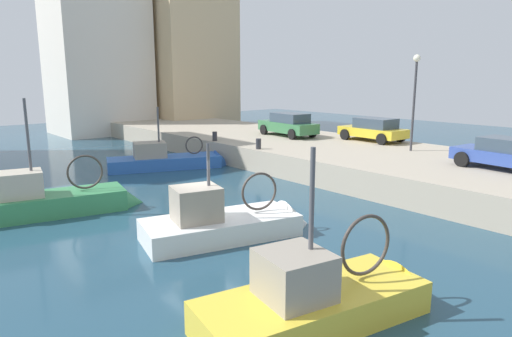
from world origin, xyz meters
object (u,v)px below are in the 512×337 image
mooring_bollard_north (215,136)px  fishing_boat_white (232,231)px  parked_car_yellow (373,129)px  parked_car_green (288,124)px  parked_car_blue (507,153)px  quay_streetlamp (415,87)px  fishing_boat_green (48,211)px  mooring_bollard_mid (258,144)px  fishing_boat_blue (171,165)px  fishing_boat_yellow (327,312)px

mooring_bollard_north → fishing_boat_white: bearing=-122.8°
parked_car_yellow → parked_car_green: parked_car_green is taller
parked_car_blue → quay_streetlamp: quay_streetlamp is taller
parked_car_yellow → mooring_bollard_north: parked_car_yellow is taller
fishing_boat_green → mooring_bollard_north: size_ratio=12.67×
fishing_boat_green → quay_streetlamp: 17.70m
parked_car_blue → mooring_bollard_mid: 11.47m
fishing_boat_green → mooring_bollard_mid: bearing=4.7°
fishing_boat_white → quay_streetlamp: (12.76, 1.53, 4.31)m
fishing_boat_green → parked_car_blue: 18.10m
fishing_boat_blue → mooring_bollard_north: (3.09, 0.16, 1.35)m
parked_car_yellow → parked_car_green: size_ratio=0.90×
mooring_bollard_mid → mooring_bollard_north: same height
fishing_boat_white → parked_car_green: (12.00, 9.83, 1.80)m
fishing_boat_blue → fishing_boat_yellow: 17.06m
fishing_boat_white → quay_streetlamp: size_ratio=1.22×
quay_streetlamp → mooring_bollard_north: bearing=120.8°
parked_car_green → mooring_bollard_mid: bearing=-150.2°
fishing_boat_white → fishing_boat_blue: fishing_boat_blue is taller
fishing_boat_green → parked_car_yellow: (18.08, -1.17, 1.75)m
fishing_boat_green → parked_car_yellow: size_ratio=1.76×
fishing_boat_yellow → mooring_bollard_north: size_ratio=10.71×
fishing_boat_yellow → parked_car_green: fishing_boat_yellow is taller
fishing_boat_green → parked_car_green: 16.32m
mooring_bollard_north → fishing_boat_blue: bearing=-177.0°
fishing_boat_white → mooring_bollard_mid: fishing_boat_white is taller
parked_car_green → quay_streetlamp: bearing=-84.8°
fishing_boat_green → mooring_bollard_north: (10.90, 4.90, 1.33)m
fishing_boat_white → mooring_bollard_mid: bearing=44.7°
quay_streetlamp → parked_car_yellow: bearing=65.9°
mooring_bollard_north → fishing_boat_green: bearing=-155.8°
fishing_boat_blue → parked_car_green: (7.98, -1.04, 1.82)m
fishing_boat_yellow → parked_car_blue: (12.87, 1.65, 1.73)m
parked_car_green → mooring_bollard_mid: 5.66m
fishing_boat_yellow → fishing_boat_blue: bearing=71.1°
fishing_boat_white → fishing_boat_yellow: 5.49m
fishing_boat_green → mooring_bollard_north: 12.02m
fishing_boat_green → fishing_boat_yellow: bearing=-78.7°
parked_car_blue → parked_car_yellow: bearing=71.2°
fishing_boat_white → parked_car_blue: 12.05m
parked_car_yellow → mooring_bollard_north: 9.41m
mooring_bollard_north → quay_streetlamp: 11.44m
mooring_bollard_north → quay_streetlamp: size_ratio=0.11×
fishing_boat_white → fishing_boat_green: bearing=121.7°
mooring_bollard_mid → fishing_boat_green: bearing=-175.3°
mooring_bollard_north → parked_car_yellow: bearing=-40.2°
fishing_boat_blue → fishing_boat_yellow: bearing=-108.9°
parked_car_yellow → parked_car_green: bearing=115.1°
mooring_bollard_north → quay_streetlamp: bearing=-59.2°
quay_streetlamp → parked_car_green: bearing=95.2°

